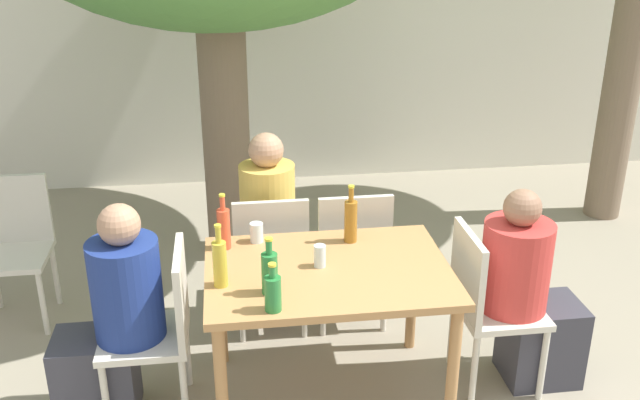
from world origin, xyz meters
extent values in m
plane|color=gray|center=(0.00, 0.00, 0.00)|extent=(30.00, 30.00, 0.00)
cube|color=white|center=(0.00, 3.41, 1.40)|extent=(10.00, 0.08, 2.80)
cylinder|color=#7A6651|center=(-0.48, 1.84, 0.92)|extent=(0.34, 0.34, 1.84)
cylinder|color=#7A6651|center=(2.71, 2.12, 1.35)|extent=(0.29, 0.29, 2.70)
cube|color=#B27F4C|center=(0.00, 0.00, 0.76)|extent=(1.24, 0.90, 0.04)
cylinder|color=#B27F4C|center=(-0.56, -0.39, 0.37)|extent=(0.06, 0.06, 0.74)
cylinder|color=#B27F4C|center=(0.56, -0.39, 0.37)|extent=(0.06, 0.06, 0.74)
cylinder|color=#B27F4C|center=(-0.56, 0.39, 0.37)|extent=(0.06, 0.06, 0.74)
cylinder|color=#B27F4C|center=(0.56, 0.39, 0.37)|extent=(0.06, 0.06, 0.74)
cube|color=beige|center=(-0.94, 0.00, 0.45)|extent=(0.44, 0.44, 0.04)
cube|color=beige|center=(-0.74, 0.00, 0.69)|extent=(0.04, 0.44, 0.45)
cylinder|color=beige|center=(-1.13, 0.19, 0.22)|extent=(0.04, 0.04, 0.43)
cylinder|color=beige|center=(-0.75, 0.19, 0.22)|extent=(0.04, 0.04, 0.43)
cylinder|color=beige|center=(-0.75, -0.19, 0.22)|extent=(0.04, 0.04, 0.43)
cube|color=beige|center=(0.94, 0.00, 0.45)|extent=(0.44, 0.44, 0.04)
cube|color=beige|center=(0.74, 0.00, 0.69)|extent=(0.04, 0.44, 0.45)
cylinder|color=beige|center=(1.13, -0.19, 0.22)|extent=(0.04, 0.04, 0.43)
cylinder|color=beige|center=(1.13, 0.19, 0.22)|extent=(0.04, 0.04, 0.43)
cylinder|color=beige|center=(0.75, -0.19, 0.22)|extent=(0.04, 0.04, 0.43)
cylinder|color=beige|center=(0.75, 0.19, 0.22)|extent=(0.04, 0.04, 0.43)
cube|color=beige|center=(-0.25, 0.77, 0.45)|extent=(0.44, 0.44, 0.04)
cube|color=beige|center=(-0.25, 0.57, 0.69)|extent=(0.44, 0.04, 0.45)
cylinder|color=beige|center=(-0.06, 0.96, 0.22)|extent=(0.04, 0.04, 0.43)
cylinder|color=beige|center=(-0.44, 0.96, 0.22)|extent=(0.04, 0.04, 0.43)
cylinder|color=beige|center=(-0.06, 0.58, 0.22)|extent=(0.04, 0.04, 0.43)
cylinder|color=beige|center=(-0.44, 0.58, 0.22)|extent=(0.04, 0.04, 0.43)
cube|color=beige|center=(0.25, 0.77, 0.45)|extent=(0.44, 0.44, 0.04)
cube|color=beige|center=(0.25, 0.57, 0.69)|extent=(0.44, 0.04, 0.45)
cylinder|color=beige|center=(0.44, 0.96, 0.22)|extent=(0.04, 0.04, 0.43)
cylinder|color=beige|center=(0.06, 0.96, 0.22)|extent=(0.04, 0.04, 0.43)
cylinder|color=beige|center=(0.44, 0.58, 0.22)|extent=(0.04, 0.04, 0.43)
cylinder|color=beige|center=(0.06, 0.58, 0.22)|extent=(0.04, 0.04, 0.43)
cube|color=beige|center=(-1.83, 1.01, 0.45)|extent=(0.44, 0.44, 0.04)
cube|color=beige|center=(-1.83, 1.21, 0.69)|extent=(0.44, 0.04, 0.45)
cylinder|color=beige|center=(-1.64, 0.82, 0.22)|extent=(0.04, 0.04, 0.43)
cylinder|color=beige|center=(-1.64, 1.20, 0.22)|extent=(0.04, 0.04, 0.43)
cube|color=#383842|center=(-1.20, 0.00, 0.23)|extent=(0.40, 0.31, 0.47)
cylinder|color=navy|center=(-1.00, 0.00, 0.73)|extent=(0.35, 0.35, 0.52)
sphere|color=tan|center=(-1.00, 0.00, 1.08)|extent=(0.20, 0.20, 0.20)
cube|color=#383842|center=(1.20, 0.00, 0.23)|extent=(0.40, 0.33, 0.47)
cylinder|color=#C63833|center=(1.00, 0.00, 0.72)|extent=(0.36, 0.36, 0.49)
sphere|color=#936B51|center=(1.00, 0.00, 1.05)|extent=(0.20, 0.20, 0.20)
cube|color=#383842|center=(-0.25, 1.03, 0.23)|extent=(0.30, 0.40, 0.47)
cylinder|color=gold|center=(-0.25, 0.83, 0.76)|extent=(0.34, 0.34, 0.58)
sphere|color=tan|center=(-0.25, 0.83, 1.14)|extent=(0.21, 0.21, 0.21)
cylinder|color=#9E661E|center=(0.17, 0.29, 0.89)|extent=(0.07, 0.07, 0.23)
cylinder|color=#9E661E|center=(0.17, 0.29, 1.05)|extent=(0.03, 0.03, 0.08)
cylinder|color=gold|center=(0.17, 0.29, 1.10)|extent=(0.03, 0.03, 0.01)
cylinder|color=gold|center=(-0.54, -0.10, 0.89)|extent=(0.07, 0.07, 0.23)
cylinder|color=gold|center=(-0.54, -0.10, 1.04)|extent=(0.03, 0.03, 0.08)
cylinder|color=gold|center=(-0.54, -0.10, 1.09)|extent=(0.03, 0.03, 0.01)
cylinder|color=#287A38|center=(-0.31, -0.21, 0.88)|extent=(0.08, 0.08, 0.20)
cylinder|color=#287A38|center=(-0.31, -0.21, 1.01)|extent=(0.03, 0.03, 0.07)
cylinder|color=gold|center=(-0.31, -0.21, 1.06)|extent=(0.04, 0.04, 0.01)
cylinder|color=#DB4C2D|center=(-0.51, 0.30, 0.89)|extent=(0.07, 0.07, 0.22)
cylinder|color=#DB4C2D|center=(-0.51, 0.30, 1.03)|extent=(0.03, 0.03, 0.08)
cylinder|color=gold|center=(-0.51, 0.30, 1.08)|extent=(0.03, 0.03, 0.01)
cylinder|color=#287A38|center=(-0.30, -0.36, 0.86)|extent=(0.08, 0.08, 0.17)
cylinder|color=#287A38|center=(-0.30, -0.36, 0.97)|extent=(0.03, 0.03, 0.06)
cylinder|color=gold|center=(-0.30, -0.36, 1.01)|extent=(0.04, 0.04, 0.01)
cylinder|color=silver|center=(-0.34, 0.36, 0.83)|extent=(0.07, 0.07, 0.11)
cylinder|color=silver|center=(-0.04, 0.03, 0.83)|extent=(0.06, 0.06, 0.12)
camera|label=1|loc=(-0.48, -3.16, 2.47)|focal=40.00mm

